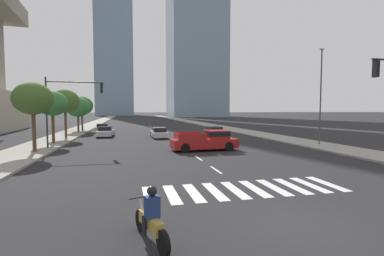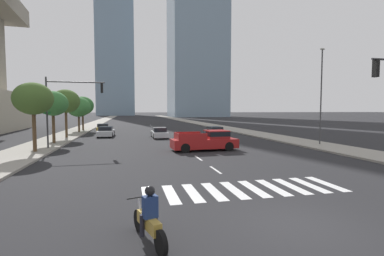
# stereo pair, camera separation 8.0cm
# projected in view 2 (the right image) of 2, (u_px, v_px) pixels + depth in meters

# --- Properties ---
(ground_plane) EXTENTS (800.00, 800.00, 0.00)m
(ground_plane) POSITION_uv_depth(u_px,v_px,m) (299.00, 227.00, 8.16)
(ground_plane) COLOR #232326
(sidewalk_east) EXTENTS (4.00, 260.00, 0.15)m
(sidewalk_east) POSITION_uv_depth(u_px,v_px,m) (254.00, 133.00, 40.16)
(sidewalk_east) COLOR gray
(sidewalk_east) RESTS_ON ground
(sidewalk_west) EXTENTS (4.00, 260.00, 0.15)m
(sidewalk_west) POSITION_uv_depth(u_px,v_px,m) (62.00, 137.00, 34.53)
(sidewalk_west) COLOR gray
(sidewalk_west) RESTS_ON ground
(crosswalk_near) EXTENTS (8.55, 2.65, 0.01)m
(crosswalk_near) POSITION_uv_depth(u_px,v_px,m) (244.00, 189.00, 12.01)
(crosswalk_near) COLOR silver
(crosswalk_near) RESTS_ON ground
(lane_divider_center) EXTENTS (0.14, 50.00, 0.01)m
(lane_divider_center) POSITION_uv_depth(u_px,v_px,m) (163.00, 134.00, 39.25)
(lane_divider_center) COLOR silver
(lane_divider_center) RESTS_ON ground
(motorcycle_lead) EXTENTS (0.91, 2.10, 1.49)m
(motorcycle_lead) POSITION_uv_depth(u_px,v_px,m) (149.00, 220.00, 7.16)
(motorcycle_lead) COLOR black
(motorcycle_lead) RESTS_ON ground
(pickup_truck) EXTENTS (5.54, 2.24, 1.67)m
(pickup_truck) POSITION_uv_depth(u_px,v_px,m) (207.00, 141.00, 23.58)
(pickup_truck) COLOR maroon
(pickup_truck) RESTS_ON ground
(sedan_silver_0) EXTENTS (1.79, 4.55, 1.27)m
(sedan_silver_0) POSITION_uv_depth(u_px,v_px,m) (159.00, 133.00, 34.30)
(sedan_silver_0) COLOR #B7BABF
(sedan_silver_0) RESTS_ON ground
(sedan_gold_1) EXTENTS (2.10, 4.53, 1.22)m
(sedan_gold_1) POSITION_uv_depth(u_px,v_px,m) (103.00, 128.00, 44.21)
(sedan_gold_1) COLOR #B28E38
(sedan_gold_1) RESTS_ON ground
(sedan_silver_2) EXTENTS (2.01, 4.34, 1.28)m
(sedan_silver_2) POSITION_uv_depth(u_px,v_px,m) (106.00, 132.00, 35.82)
(sedan_silver_2) COLOR #B7BABF
(sedan_silver_2) RESTS_ON ground
(sedan_white_3) EXTENTS (1.97, 4.75, 1.23)m
(sedan_white_3) POSITION_uv_depth(u_px,v_px,m) (215.00, 132.00, 36.16)
(sedan_white_3) COLOR silver
(sedan_white_3) RESTS_ON ground
(traffic_signal_far) EXTENTS (5.05, 0.28, 6.03)m
(traffic_signal_far) POSITION_uv_depth(u_px,v_px,m) (69.00, 99.00, 24.17)
(traffic_signal_far) COLOR #333335
(traffic_signal_far) RESTS_ON sidewalk_west
(street_lamp_east) EXTENTS (0.50, 0.24, 9.02)m
(street_lamp_east) POSITION_uv_depth(u_px,v_px,m) (321.00, 90.00, 26.46)
(street_lamp_east) COLOR #3F3F42
(street_lamp_east) RESTS_ON sidewalk_east
(street_tree_nearest) EXTENTS (2.92, 2.92, 5.35)m
(street_tree_nearest) POSITION_uv_depth(u_px,v_px,m) (33.00, 99.00, 21.65)
(street_tree_nearest) COLOR #4C3823
(street_tree_nearest) RESTS_ON sidewalk_west
(street_tree_second) EXTENTS (2.83, 2.83, 5.07)m
(street_tree_second) POSITION_uv_depth(u_px,v_px,m) (53.00, 104.00, 27.30)
(street_tree_second) COLOR #4C3823
(street_tree_second) RESTS_ON sidewalk_west
(street_tree_third) EXTENTS (3.22, 3.22, 5.64)m
(street_tree_third) POSITION_uv_depth(u_px,v_px,m) (66.00, 101.00, 32.92)
(street_tree_third) COLOR #4C3823
(street_tree_third) RESTS_ON sidewalk_west
(street_tree_fourth) EXTENTS (3.42, 3.42, 5.13)m
(street_tree_fourth) POSITION_uv_depth(u_px,v_px,m) (79.00, 107.00, 41.51)
(street_tree_fourth) COLOR #4C3823
(street_tree_fourth) RESTS_ON sidewalk_west
(street_tree_fifth) EXTENTS (3.47, 3.47, 5.40)m
(street_tree_fifth) POSITION_uv_depth(u_px,v_px,m) (83.00, 106.00, 45.18)
(street_tree_fifth) COLOR #4C3823
(street_tree_fifth) RESTS_ON sidewalk_west
(office_tower_left_skyline) EXTENTS (22.42, 25.63, 137.23)m
(office_tower_left_skyline) POSITION_uv_depth(u_px,v_px,m) (115.00, 6.00, 175.02)
(office_tower_left_skyline) COLOR #7A93A8
(office_tower_left_skyline) RESTS_ON ground
(office_tower_center_skyline) EXTENTS (27.08, 27.16, 99.71)m
(office_tower_center_skyline) POSITION_uv_depth(u_px,v_px,m) (197.00, 20.00, 142.93)
(office_tower_center_skyline) COLOR #7A93A8
(office_tower_center_skyline) RESTS_ON ground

